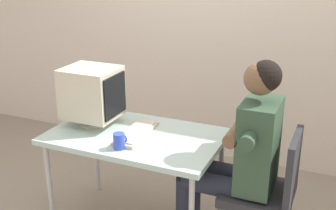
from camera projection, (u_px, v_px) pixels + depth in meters
name	position (u px, v px, depth m)	size (l,w,h in m)	color
wall_back	(237.00, 2.00, 3.78)	(8.00, 0.10, 3.00)	beige
desk	(136.00, 141.00, 2.97)	(1.19, 0.73, 0.74)	#B7B7BC
crt_monitor	(92.00, 93.00, 3.04)	(0.38, 0.33, 0.42)	beige
keyboard	(136.00, 133.00, 2.93)	(0.18, 0.46, 0.03)	beige
office_chair	(269.00, 188.00, 2.72)	(0.44, 0.44, 0.89)	#4C4C51
person_seated	(240.00, 152.00, 2.72)	(0.75, 0.56, 1.33)	#334C38
desk_mug	(119.00, 141.00, 2.72)	(0.07, 0.09, 0.10)	blue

